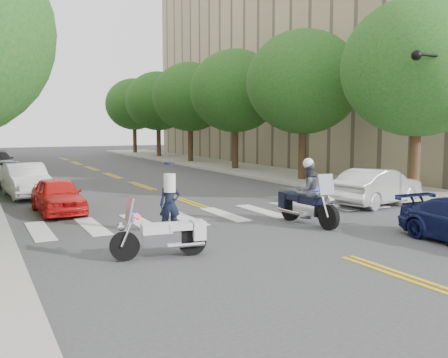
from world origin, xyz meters
TOP-DOWN VIEW (x-y plane):
  - ground at (0.00, 0.00)m, footprint 140.00×140.00m
  - sidewalk_right at (9.50, 22.00)m, footprint 5.00×60.00m
  - building_right at (26.00, 26.00)m, footprint 26.00×44.00m
  - tree_r_0 at (8.80, 6.00)m, footprint 6.40×6.40m
  - tree_r_1 at (8.80, 14.00)m, footprint 6.40×6.40m
  - tree_r_2 at (8.80, 22.00)m, footprint 6.40×6.40m
  - tree_r_3 at (8.80, 30.00)m, footprint 6.40×6.40m
  - tree_r_4 at (8.80, 38.00)m, footprint 6.40×6.40m
  - tree_r_5 at (8.80, 46.00)m, footprint 6.40×6.40m
  - motorcycle_police at (1.54, 3.75)m, footprint 0.93×2.61m
  - motorcycle_parked at (-3.83, 1.98)m, footprint 2.32×0.71m
  - officer_standing at (-2.79, 4.53)m, footprint 0.69×0.54m
  - convertible at (6.37, 5.61)m, footprint 4.71×2.67m
  - parked_car_a at (-5.20, 9.50)m, footprint 1.65×3.82m
  - parked_car_b at (-5.79, 14.50)m, footprint 1.87×4.56m
  - parked_car_c at (-6.30, 19.50)m, footprint 2.44×4.83m

SIDE VIEW (x-z plane):
  - ground at x=0.00m, z-range 0.00..0.00m
  - sidewalk_right at x=9.50m, z-range 0.00..0.15m
  - motorcycle_parked at x=-3.83m, z-range -0.23..1.27m
  - parked_car_a at x=-5.20m, z-range 0.00..1.28m
  - parked_car_c at x=-6.30m, z-range 0.00..1.31m
  - convertible at x=6.37m, z-range 0.00..1.47m
  - parked_car_b at x=-5.79m, z-range 0.00..1.47m
  - officer_standing at x=-2.79m, z-range 0.00..1.68m
  - motorcycle_police at x=1.54m, z-range -0.12..2.01m
  - tree_r_0 at x=8.80m, z-range 1.33..9.78m
  - tree_r_1 at x=8.80m, z-range 1.33..9.78m
  - tree_r_2 at x=8.80m, z-range 1.33..9.78m
  - tree_r_3 at x=8.80m, z-range 1.33..9.78m
  - tree_r_4 at x=8.80m, z-range 1.33..9.78m
  - tree_r_5 at x=8.80m, z-range 1.33..9.78m
  - building_right at x=26.00m, z-range 0.00..22.00m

